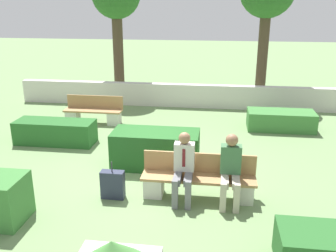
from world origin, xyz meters
TOP-DOWN VIEW (x-y plane):
  - ground_plane at (0.00, 0.00)m, footprint 60.00×60.00m
  - perimeter_wall at (0.00, 5.49)m, footprint 11.65×0.30m
  - bench_front at (1.15, -1.06)m, footprint 2.18×0.48m
  - bench_left_side at (-2.36, 3.18)m, footprint 1.80×0.49m
  - person_seated_man at (0.87, -1.20)m, footprint 0.38×0.63m
  - person_seated_woman at (1.74, -1.20)m, footprint 0.38×0.63m
  - hedge_block_near_left at (-2.81, 1.36)m, footprint 2.10×0.74m
  - hedge_block_near_right at (3.00, -2.87)m, footprint 1.25×0.79m
  - hedge_block_mid_left at (3.33, 3.34)m, footprint 1.94×0.87m
  - hedge_block_mid_right at (0.10, 0.23)m, footprint 1.95×0.89m
  - suitcase at (-0.48, -1.32)m, footprint 0.45×0.20m

SIDE VIEW (x-z plane):
  - ground_plane at x=0.00m, z-range 0.00..0.00m
  - hedge_block_mid_left at x=3.33m, z-range 0.00..0.55m
  - suitcase at x=-0.48m, z-range -0.10..0.65m
  - hedge_block_near_right at x=3.00m, z-range 0.00..0.57m
  - hedge_block_near_left at x=-2.81m, z-range 0.00..0.62m
  - bench_left_side at x=-2.36m, z-range -0.10..0.73m
  - bench_front at x=1.15m, z-range -0.08..0.75m
  - perimeter_wall at x=0.00m, z-range 0.00..0.82m
  - hedge_block_mid_right at x=0.10m, z-range 0.00..0.84m
  - person_seated_man at x=0.87m, z-range 0.07..1.39m
  - person_seated_woman at x=1.74m, z-range 0.07..1.40m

